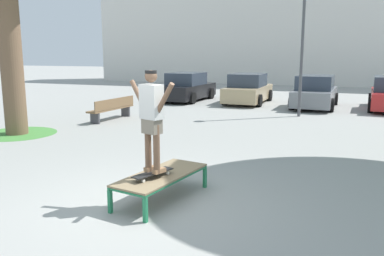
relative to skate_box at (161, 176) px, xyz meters
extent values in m
plane|color=#999993|center=(-0.18, -0.31, -0.41)|extent=(120.00, 120.00, 0.00)
cube|color=silver|center=(0.18, 28.03, 5.10)|extent=(36.51, 4.00, 11.03)
cube|color=#237A4C|center=(-0.18, 0.97, -0.22)|extent=(0.07, 0.07, 0.38)
cube|color=#237A4C|center=(0.51, 0.84, -0.22)|extent=(0.07, 0.07, 0.38)
cube|color=#237A4C|center=(-0.51, -0.84, -0.22)|extent=(0.07, 0.07, 0.38)
cube|color=#237A4C|center=(0.18, -0.97, -0.22)|extent=(0.07, 0.07, 0.38)
cylinder|color=#237A4C|center=(-0.34, 0.06, -0.01)|extent=(0.39, 1.88, 0.05)
cylinder|color=#237A4C|center=(0.34, -0.06, -0.01)|extent=(0.39, 1.88, 0.05)
cylinder|color=#237A4C|center=(0.16, 0.91, -0.01)|extent=(0.76, 0.18, 0.05)
cylinder|color=#237A4C|center=(-0.16, -0.91, -0.01)|extent=(0.76, 0.18, 0.05)
cube|color=#847051|center=(0.00, 0.00, 0.03)|extent=(1.08, 2.00, 0.03)
cube|color=black|center=(-0.04, -0.24, 0.13)|extent=(0.46, 0.82, 0.02)
cylinder|color=silver|center=(-0.02, 0.05, 0.07)|extent=(0.05, 0.06, 0.06)
cylinder|color=silver|center=(0.12, -0.01, 0.07)|extent=(0.05, 0.06, 0.06)
cylinder|color=silver|center=(-0.21, -0.48, 0.07)|extent=(0.05, 0.06, 0.06)
cylinder|color=silver|center=(-0.07, -0.53, 0.07)|extent=(0.05, 0.06, 0.06)
cylinder|color=brown|center=(-0.14, -0.21, 0.55)|extent=(0.11, 0.11, 0.82)
cube|color=#99704C|center=(-0.12, -0.16, 0.17)|extent=(0.18, 0.26, 0.07)
cylinder|color=brown|center=(0.05, -0.28, 0.55)|extent=(0.11, 0.11, 0.82)
cube|color=#99704C|center=(0.07, -0.23, 0.17)|extent=(0.18, 0.26, 0.07)
cube|color=#756B5B|center=(-0.04, -0.24, 0.92)|extent=(0.35, 0.29, 0.24)
cube|color=silver|center=(-0.04, -0.24, 1.32)|extent=(0.41, 0.33, 0.56)
cylinder|color=brown|center=(-0.33, -0.14, 1.40)|extent=(0.40, 0.21, 0.52)
cylinder|color=brown|center=(0.24, -0.35, 1.40)|extent=(0.40, 0.21, 0.52)
sphere|color=brown|center=(-0.04, -0.24, 1.73)|extent=(0.20, 0.20, 0.20)
cylinder|color=black|center=(-0.04, -0.24, 1.80)|extent=(0.19, 0.19, 0.05)
cylinder|color=brown|center=(-6.71, 3.59, 1.97)|extent=(0.67, 0.67, 4.76)
cylinder|color=#47893D|center=(-6.71, 3.59, -0.41)|extent=(2.40, 2.40, 0.01)
cube|color=black|center=(-4.92, 13.87, 0.10)|extent=(1.92, 4.28, 0.70)
cube|color=#2D3847|center=(-4.93, 13.72, 0.77)|extent=(1.67, 2.18, 0.64)
cylinder|color=black|center=(-5.71, 15.21, -0.11)|extent=(0.25, 0.61, 0.60)
cylinder|color=black|center=(-4.01, 15.12, -0.11)|extent=(0.25, 0.61, 0.60)
cylinder|color=black|center=(-5.84, 12.61, -0.11)|extent=(0.25, 0.61, 0.60)
cylinder|color=black|center=(-4.14, 12.52, -0.11)|extent=(0.25, 0.61, 0.60)
cube|color=tan|center=(-1.63, 13.97, 0.10)|extent=(1.76, 4.23, 0.70)
cube|color=#2D3847|center=(-1.63, 13.82, 0.77)|extent=(1.59, 2.12, 0.64)
cylinder|color=black|center=(-2.46, 15.28, -0.11)|extent=(0.23, 0.60, 0.60)
cylinder|color=black|center=(-0.76, 15.25, -0.11)|extent=(0.23, 0.60, 0.60)
cylinder|color=black|center=(-2.50, 12.68, -0.11)|extent=(0.23, 0.60, 0.60)
cylinder|color=black|center=(-0.80, 12.65, -0.11)|extent=(0.23, 0.60, 0.60)
cube|color=slate|center=(1.66, 13.44, 0.10)|extent=(1.88, 4.27, 0.70)
cube|color=#2D3847|center=(1.65, 13.29, 0.77)|extent=(1.65, 2.17, 0.64)
cylinder|color=black|center=(0.87, 14.77, -0.11)|extent=(0.25, 0.61, 0.60)
cylinder|color=black|center=(2.57, 14.70, -0.11)|extent=(0.25, 0.61, 0.60)
cylinder|color=black|center=(0.75, 12.17, -0.11)|extent=(0.25, 0.61, 0.60)
cylinder|color=black|center=(2.45, 12.10, -0.11)|extent=(0.25, 0.61, 0.60)
cylinder|color=black|center=(4.18, 15.08, -0.11)|extent=(0.25, 0.61, 0.60)
cylinder|color=black|center=(4.03, 12.48, -0.11)|extent=(0.25, 0.61, 0.60)
cube|color=brown|center=(-5.37, 6.96, 0.02)|extent=(0.63, 2.43, 0.06)
cube|color=brown|center=(-5.17, 6.94, 0.24)|extent=(0.23, 2.40, 0.36)
cube|color=#424247|center=(-5.44, 6.00, -0.21)|extent=(0.38, 0.11, 0.40)
cube|color=#424247|center=(-5.29, 7.92, -0.21)|extent=(0.38, 0.11, 0.40)
cylinder|color=#4C4C51|center=(1.27, 10.36, 2.34)|extent=(0.12, 0.12, 5.50)
camera|label=1|loc=(2.82, -5.97, 2.09)|focal=37.10mm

